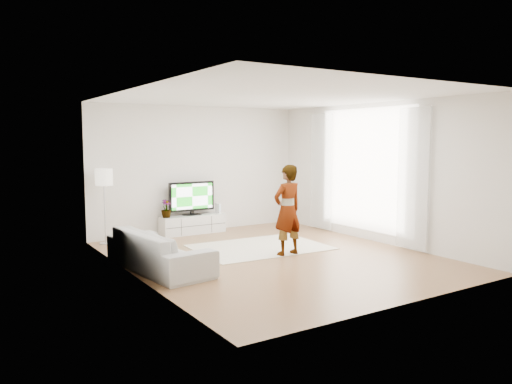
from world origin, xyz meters
TOP-DOWN VIEW (x-y plane):
  - floor at (0.00, 0.00)m, footprint 6.00×6.00m
  - ceiling at (0.00, 0.00)m, footprint 6.00×6.00m
  - wall_left at (-2.50, 0.00)m, footprint 0.02×6.00m
  - wall_right at (2.50, 0.00)m, footprint 0.02×6.00m
  - wall_back at (0.00, 3.00)m, footprint 5.00×0.02m
  - wall_front at (0.00, -3.00)m, footprint 5.00×0.02m
  - window at (2.48, 0.30)m, footprint 0.01×2.60m
  - curtain_near at (2.40, -1.00)m, footprint 0.04×0.70m
  - curtain_far at (2.40, 1.60)m, footprint 0.04×0.70m
  - media_console at (-0.27, 2.76)m, footprint 1.45×0.41m
  - television at (-0.27, 2.79)m, footprint 1.06×0.21m
  - game_console at (0.36, 2.76)m, footprint 0.07×0.17m
  - potted_plant at (-0.89, 2.77)m, footprint 0.27×0.27m
  - rug at (0.21, 0.77)m, footprint 2.54×1.88m
  - player at (0.27, -0.03)m, footprint 0.62×0.44m
  - sofa at (-2.03, 0.26)m, footprint 1.08×2.24m
  - floor_lamp at (-2.20, 2.70)m, footprint 0.33×0.33m

SIDE VIEW (x-z plane):
  - floor at x=0.00m, z-range 0.00..0.00m
  - rug at x=0.21m, z-range 0.00..0.01m
  - media_console at x=-0.27m, z-range 0.00..0.41m
  - sofa at x=-2.03m, z-range 0.00..0.63m
  - game_console at x=0.36m, z-range 0.41..0.63m
  - potted_plant at x=-0.89m, z-range 0.41..0.79m
  - television at x=-0.27m, z-range 0.44..1.18m
  - player at x=0.27m, z-range 0.01..1.62m
  - floor_lamp at x=-2.20m, z-range 0.52..2.01m
  - curtain_near at x=2.40m, z-range 0.05..2.65m
  - curtain_far at x=2.40m, z-range 0.05..2.65m
  - wall_left at x=-2.50m, z-range 0.00..2.80m
  - wall_right at x=2.50m, z-range 0.00..2.80m
  - wall_back at x=0.00m, z-range 0.00..2.80m
  - wall_front at x=0.00m, z-range 0.00..2.80m
  - window at x=2.48m, z-range 0.20..2.70m
  - ceiling at x=0.00m, z-range 2.80..2.80m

